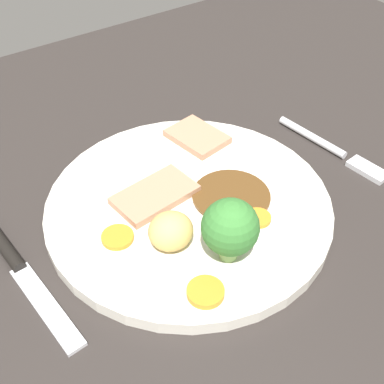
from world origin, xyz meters
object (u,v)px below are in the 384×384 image
at_px(knife, 16,263).
at_px(carrot_coin_front, 118,237).
at_px(dinner_plate, 192,204).
at_px(meat_slice_under, 155,195).
at_px(roast_potato_left, 171,231).
at_px(broccoli_floret, 230,228).
at_px(fork, 332,149).
at_px(meat_slice_main, 197,137).
at_px(carrot_coin_side, 258,218).
at_px(carrot_coin_back, 206,292).

bearing_deg(knife, carrot_coin_front, 63.61).
height_order(dinner_plate, meat_slice_under, meat_slice_under).
distance_m(roast_potato_left, broccoli_floret, 0.06).
height_order(roast_potato_left, fork, roast_potato_left).
height_order(meat_slice_main, broccoli_floret, broccoli_floret).
relative_size(fork, knife, 0.83).
relative_size(carrot_coin_front, carrot_coin_side, 1.19).
xyz_separation_m(carrot_coin_side, fork, (-0.15, -0.04, -0.01)).
bearing_deg(carrot_coin_side, fork, -163.94).
bearing_deg(broccoli_floret, fork, -162.79).
bearing_deg(roast_potato_left, carrot_coin_side, 165.48).
relative_size(roast_potato_left, carrot_coin_front, 1.37).
distance_m(roast_potato_left, knife, 0.14).
bearing_deg(roast_potato_left, fork, -174.69).
height_order(fork, knife, knife).
bearing_deg(fork, carrot_coin_back, -76.27).
relative_size(meat_slice_under, carrot_coin_back, 2.56).
height_order(meat_slice_main, knife, meat_slice_main).
relative_size(carrot_coin_front, carrot_coin_back, 0.95).
distance_m(carrot_coin_front, broccoli_floret, 0.11).
bearing_deg(knife, meat_slice_under, 82.52).
distance_m(broccoli_floret, knife, 0.20).
bearing_deg(roast_potato_left, knife, -29.26).
bearing_deg(roast_potato_left, dinner_plate, -143.04).
bearing_deg(roast_potato_left, meat_slice_under, -109.00).
height_order(carrot_coin_side, knife, carrot_coin_side).
distance_m(meat_slice_under, roast_potato_left, 0.07).
bearing_deg(meat_slice_main, carrot_coin_side, 78.54).
distance_m(meat_slice_under, carrot_coin_back, 0.13).
xyz_separation_m(carrot_coin_back, fork, (-0.25, -0.08, -0.01)).
bearing_deg(knife, broccoli_floret, 50.54).
bearing_deg(broccoli_floret, meat_slice_main, -116.82).
bearing_deg(meat_slice_main, broccoli_floret, 63.18).
height_order(broccoli_floret, knife, broccoli_floret).
bearing_deg(carrot_coin_back, meat_slice_under, -103.02).
xyz_separation_m(fork, knife, (0.36, -0.05, 0.00)).
bearing_deg(broccoli_floret, dinner_plate, -101.82).
relative_size(carrot_coin_front, fork, 0.20).
bearing_deg(carrot_coin_side, dinner_plate, -59.40).
bearing_deg(meat_slice_main, carrot_coin_back, 56.02).
bearing_deg(broccoli_floret, carrot_coin_back, 27.45).
relative_size(meat_slice_main, roast_potato_left, 1.58).
relative_size(dinner_plate, meat_slice_main, 4.38).
distance_m(dinner_plate, meat_slice_main, 0.10).
bearing_deg(knife, dinner_plate, 75.44).
bearing_deg(dinner_plate, meat_slice_main, -128.72).
bearing_deg(dinner_plate, knife, -10.31).
bearing_deg(carrot_coin_side, meat_slice_main, -101.46).
distance_m(meat_slice_main, fork, 0.16).
height_order(dinner_plate, knife, dinner_plate).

